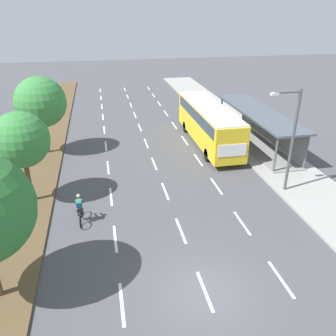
% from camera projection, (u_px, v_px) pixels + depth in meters
% --- Properties ---
extents(ground_plane, '(140.00, 140.00, 0.00)m').
position_uv_depth(ground_plane, '(205.00, 291.00, 14.36)').
color(ground_plane, '#4C4C51').
extents(median_strip, '(2.60, 52.00, 0.12)m').
position_uv_depth(median_strip, '(51.00, 140.00, 30.54)').
color(median_strip, brown).
rests_on(median_strip, ground).
extents(sidewalk_right, '(4.50, 52.00, 0.15)m').
position_uv_depth(sidewalk_right, '(235.00, 127.00, 33.69)').
color(sidewalk_right, '#9E9E99').
rests_on(sidewalk_right, ground).
extents(lane_divider_left, '(0.14, 46.13, 0.01)m').
position_uv_depth(lane_divider_left, '(106.00, 146.00, 29.28)').
color(lane_divider_left, white).
rests_on(lane_divider_left, ground).
extents(lane_divider_center, '(0.14, 46.13, 0.01)m').
position_uv_depth(lane_divider_center, '(146.00, 143.00, 29.91)').
color(lane_divider_center, white).
rests_on(lane_divider_center, ground).
extents(lane_divider_right, '(0.14, 46.13, 0.01)m').
position_uv_depth(lane_divider_right, '(185.00, 140.00, 30.53)').
color(lane_divider_right, white).
rests_on(lane_divider_right, ground).
extents(bus_shelter, '(2.90, 12.17, 2.86)m').
position_uv_depth(bus_shelter, '(260.00, 124.00, 28.87)').
color(bus_shelter, gray).
rests_on(bus_shelter, sidewalk_right).
extents(bus, '(2.54, 11.29, 3.37)m').
position_uv_depth(bus, '(209.00, 121.00, 28.92)').
color(bus, yellow).
rests_on(bus, ground).
extents(cyclist, '(0.46, 1.82, 1.71)m').
position_uv_depth(cyclist, '(80.00, 210.00, 18.67)').
color(cyclist, black).
rests_on(cyclist, ground).
extents(median_tree_second, '(3.25, 3.25, 5.55)m').
position_uv_depth(median_tree_second, '(21.00, 140.00, 19.29)').
color(median_tree_second, brown).
rests_on(median_tree_second, median_strip).
extents(median_tree_third, '(3.91, 3.91, 6.08)m').
position_uv_depth(median_tree_third, '(41.00, 102.00, 26.08)').
color(median_tree_third, brown).
rests_on(median_tree_third, median_strip).
extents(streetlight, '(1.91, 0.24, 6.50)m').
position_uv_depth(streetlight, '(291.00, 135.00, 20.45)').
color(streetlight, '#4C4C51').
rests_on(streetlight, sidewalk_right).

